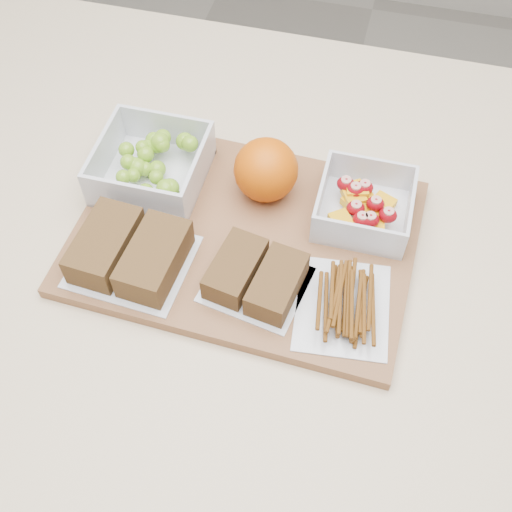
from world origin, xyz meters
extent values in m
plane|color=gray|center=(0.00, 0.00, 0.00)|extent=(4.00, 4.00, 0.00)
cube|color=beige|center=(0.00, 0.00, 0.45)|extent=(1.20, 0.90, 0.90)
cube|color=brown|center=(-0.02, 0.02, 0.91)|extent=(0.43, 0.32, 0.02)
cube|color=silver|center=(-0.16, 0.08, 0.92)|extent=(0.13, 0.13, 0.01)
cube|color=silver|center=(-0.16, 0.14, 0.94)|extent=(0.13, 0.01, 0.06)
cube|color=silver|center=(-0.16, 0.01, 0.94)|extent=(0.13, 0.01, 0.06)
cube|color=silver|center=(-0.09, 0.08, 0.94)|extent=(0.01, 0.12, 0.06)
cube|color=silver|center=(-0.22, 0.08, 0.94)|extent=(0.01, 0.12, 0.06)
sphere|color=#70A221|center=(-0.18, 0.07, 0.94)|extent=(0.02, 0.02, 0.02)
sphere|color=#70A221|center=(-0.19, 0.07, 0.95)|extent=(0.02, 0.02, 0.02)
sphere|color=#70A221|center=(-0.15, 0.11, 0.95)|extent=(0.02, 0.02, 0.02)
sphere|color=#70A221|center=(-0.15, 0.08, 0.94)|extent=(0.02, 0.02, 0.02)
sphere|color=#70A221|center=(-0.20, 0.09, 0.95)|extent=(0.02, 0.02, 0.02)
sphere|color=#70A221|center=(-0.17, 0.07, 0.94)|extent=(0.02, 0.02, 0.02)
sphere|color=#70A221|center=(-0.18, 0.10, 0.95)|extent=(0.02, 0.02, 0.02)
sphere|color=#70A221|center=(-0.12, 0.03, 0.95)|extent=(0.02, 0.02, 0.02)
sphere|color=#70A221|center=(-0.13, 0.12, 0.95)|extent=(0.02, 0.02, 0.02)
sphere|color=#70A221|center=(-0.16, 0.11, 0.95)|extent=(0.02, 0.02, 0.02)
sphere|color=#70A221|center=(-0.18, 0.04, 0.95)|extent=(0.02, 0.02, 0.02)
sphere|color=#70A221|center=(-0.12, 0.12, 0.95)|extent=(0.02, 0.02, 0.02)
sphere|color=#70A221|center=(-0.15, 0.03, 0.94)|extent=(0.02, 0.02, 0.02)
sphere|color=#70A221|center=(-0.16, 0.11, 0.95)|extent=(0.02, 0.02, 0.02)
sphere|color=#70A221|center=(-0.17, 0.09, 0.94)|extent=(0.02, 0.02, 0.02)
sphere|color=#70A221|center=(-0.16, 0.12, 0.95)|extent=(0.02, 0.02, 0.02)
sphere|color=#70A221|center=(-0.12, 0.04, 0.95)|extent=(0.02, 0.02, 0.02)
sphere|color=#70A221|center=(-0.11, 0.04, 0.93)|extent=(0.02, 0.02, 0.02)
sphere|color=#70A221|center=(-0.17, 0.10, 0.95)|extent=(0.02, 0.02, 0.02)
sphere|color=#70A221|center=(-0.17, 0.05, 0.94)|extent=(0.02, 0.02, 0.02)
sphere|color=#70A221|center=(-0.17, 0.12, 0.94)|extent=(0.02, 0.02, 0.02)
sphere|color=#70A221|center=(-0.14, 0.05, 0.95)|extent=(0.02, 0.02, 0.02)
sphere|color=#70A221|center=(-0.17, 0.07, 0.94)|extent=(0.02, 0.02, 0.02)
cube|color=silver|center=(0.12, 0.08, 0.92)|extent=(0.12, 0.12, 0.00)
cube|color=silver|center=(0.12, 0.14, 0.94)|extent=(0.12, 0.00, 0.05)
cube|color=silver|center=(0.12, 0.03, 0.94)|extent=(0.12, 0.00, 0.05)
cube|color=silver|center=(0.18, 0.08, 0.94)|extent=(0.00, 0.11, 0.05)
cube|color=silver|center=(0.07, 0.08, 0.94)|extent=(0.00, 0.11, 0.05)
cube|color=orange|center=(0.12, 0.06, 0.93)|extent=(0.03, 0.04, 0.01)
cube|color=orange|center=(0.11, 0.10, 0.93)|extent=(0.04, 0.05, 0.01)
cube|color=orange|center=(0.13, 0.09, 0.93)|extent=(0.04, 0.04, 0.01)
cube|color=orange|center=(0.14, 0.10, 0.93)|extent=(0.04, 0.04, 0.01)
cube|color=orange|center=(0.11, 0.09, 0.94)|extent=(0.04, 0.04, 0.01)
cube|color=orange|center=(0.11, 0.10, 0.94)|extent=(0.03, 0.03, 0.01)
cube|color=orange|center=(0.10, 0.05, 0.94)|extent=(0.04, 0.04, 0.01)
cube|color=orange|center=(0.14, 0.06, 0.93)|extent=(0.03, 0.03, 0.01)
cube|color=orange|center=(0.11, 0.09, 0.93)|extent=(0.04, 0.04, 0.01)
ellipsoid|color=maroon|center=(0.13, 0.08, 0.94)|extent=(0.02, 0.02, 0.02)
ellipsoid|color=maroon|center=(0.13, 0.06, 0.94)|extent=(0.02, 0.02, 0.02)
ellipsoid|color=maroon|center=(0.09, 0.11, 0.94)|extent=(0.02, 0.02, 0.02)
ellipsoid|color=maroon|center=(0.15, 0.07, 0.94)|extent=(0.02, 0.02, 0.02)
ellipsoid|color=maroon|center=(0.11, 0.10, 0.94)|extent=(0.02, 0.02, 0.02)
ellipsoid|color=maroon|center=(0.12, 0.05, 0.94)|extent=(0.02, 0.02, 0.02)
ellipsoid|color=maroon|center=(0.11, 0.07, 0.94)|extent=(0.02, 0.02, 0.02)
ellipsoid|color=maroon|center=(0.12, 0.11, 0.94)|extent=(0.02, 0.02, 0.02)
sphere|color=#DA5705|center=(-0.01, 0.09, 0.96)|extent=(0.08, 0.08, 0.08)
cube|color=silver|center=(-0.14, -0.06, 0.92)|extent=(0.15, 0.13, 0.00)
cube|color=brown|center=(-0.17, -0.06, 0.94)|extent=(0.06, 0.11, 0.04)
cube|color=brown|center=(-0.11, -0.06, 0.94)|extent=(0.06, 0.11, 0.04)
cube|color=silver|center=(0.02, -0.05, 0.92)|extent=(0.13, 0.12, 0.00)
cube|color=brown|center=(-0.01, -0.05, 0.93)|extent=(0.06, 0.09, 0.03)
cube|color=brown|center=(0.04, -0.06, 0.93)|extent=(0.06, 0.09, 0.03)
cube|color=silver|center=(0.12, -0.06, 0.92)|extent=(0.12, 0.14, 0.00)
camera|label=1|loc=(0.12, -0.45, 1.56)|focal=45.00mm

